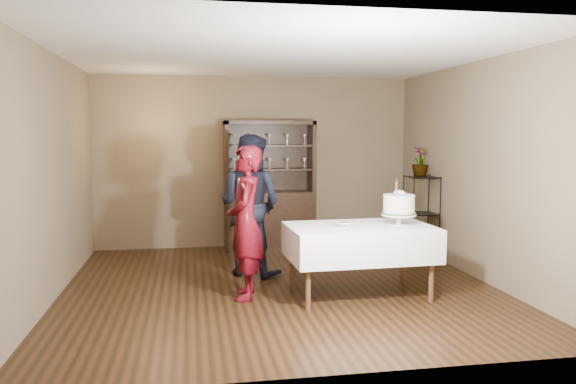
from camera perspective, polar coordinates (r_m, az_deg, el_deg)
The scene contains 14 objects.
floor at distance 6.75m, azimuth -0.87°, elevation -9.56°, with size 5.00×5.00×0.00m, color black.
ceiling at distance 6.57m, azimuth -0.90°, elevation 13.77°, with size 5.00×5.00×0.00m, color silver.
back_wall at distance 8.99m, azimuth -3.40°, elevation 3.05°, with size 5.00×0.02×2.70m, color brown.
wall_left at distance 6.61m, azimuth -22.83°, elevation 1.52°, with size 0.02×5.00×2.70m, color brown.
wall_right at distance 7.34m, azimuth 18.78°, elevation 2.07°, with size 0.02×5.00×2.70m, color brown.
china_hutch at distance 8.84m, azimuth -1.90°, elevation -1.46°, with size 1.40×0.48×2.00m.
plant_etagere at distance 8.39m, azimuth 13.36°, elevation -2.12°, with size 0.42×0.42×1.20m.
cake_table at distance 6.29m, azimuth 7.30°, elevation -5.10°, with size 1.61×1.02×0.79m.
woman at distance 6.15m, azimuth -4.35°, elevation -3.11°, with size 0.61×0.40×1.68m, color #3C050E.
man at distance 7.17m, azimuth -3.93°, elevation -1.33°, with size 0.87×0.68×1.80m, color black.
cake at distance 6.35m, azimuth 11.20°, elevation -1.41°, with size 0.45×0.45×0.53m.
plate_near at distance 6.11m, azimuth 4.98°, elevation -3.55°, with size 0.21×0.21×0.01m, color silver.
plate_far at distance 6.40m, azimuth 5.79°, elevation -3.13°, with size 0.16×0.16×0.01m, color silver.
potted_plant at distance 8.33m, azimuth 13.28°, elevation 3.00°, with size 0.24×0.24×0.42m, color #3D612E.
Camera 1 is at (-1.02, -6.42, 1.81)m, focal length 35.00 mm.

